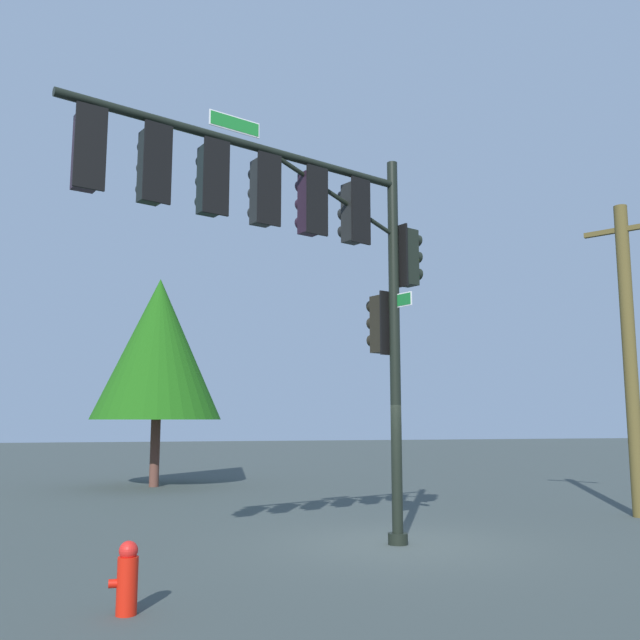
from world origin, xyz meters
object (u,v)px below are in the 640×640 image
at_px(tree_near, 158,348).
at_px(utility_pole, 629,352).
at_px(signal_pole_assembly, 299,235).
at_px(fire_hydrant, 127,578).

bearing_deg(tree_near, utility_pole, 136.93).
relative_size(utility_pole, tree_near, 1.05).
height_order(utility_pole, tree_near, utility_pole).
height_order(signal_pole_assembly, utility_pole, utility_pole).
bearing_deg(tree_near, fire_hydrant, 88.37).
xyz_separation_m(signal_pole_assembly, fire_hydrant, (2.60, 2.71, -4.99)).
bearing_deg(fire_hydrant, utility_pole, -154.25).
bearing_deg(signal_pole_assembly, utility_pole, -162.50).
xyz_separation_m(signal_pole_assembly, tree_near, (2.16, -12.86, -0.74)).
distance_m(signal_pole_assembly, utility_pole, 9.23).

